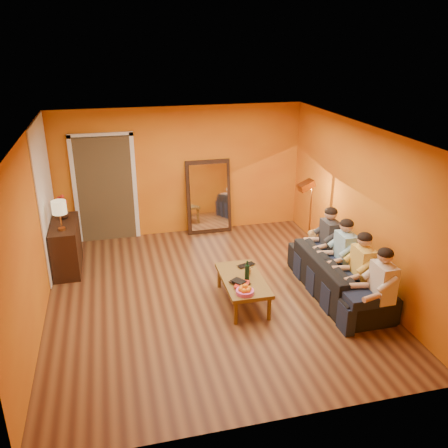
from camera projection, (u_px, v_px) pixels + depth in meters
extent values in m
cube|color=brown|center=(210.00, 295.00, 7.56)|extent=(5.00, 5.50, 0.00)
cube|color=white|center=(208.00, 133.00, 6.59)|extent=(5.00, 5.50, 0.00)
cube|color=orange|center=(180.00, 172.00, 9.55)|extent=(5.00, 0.00, 2.60)
cube|color=orange|center=(32.00, 235.00, 6.52)|extent=(0.00, 5.50, 2.60)
cube|color=orange|center=(361.00, 206.00, 7.63)|extent=(0.00, 5.50, 2.60)
cube|color=white|center=(46.00, 196.00, 8.10)|extent=(0.02, 1.90, 2.58)
cube|color=#3F2D19|center=(105.00, 188.00, 9.38)|extent=(1.06, 0.30, 2.10)
cube|color=white|center=(75.00, 191.00, 9.15)|extent=(0.08, 0.06, 2.20)
cube|color=white|center=(135.00, 187.00, 9.40)|extent=(0.08, 0.06, 2.20)
cube|color=white|center=(100.00, 135.00, 8.88)|extent=(1.22, 0.06, 0.08)
cube|color=black|center=(209.00, 197.00, 9.77)|extent=(0.92, 0.27, 1.51)
cube|color=white|center=(209.00, 197.00, 9.73)|extent=(0.78, 0.21, 1.35)
cube|color=black|center=(66.00, 246.00, 8.30)|extent=(0.44, 1.18, 0.85)
imported|color=black|center=(338.00, 275.00, 7.52)|extent=(2.21, 0.86, 0.64)
cylinder|color=black|center=(247.00, 270.00, 7.12)|extent=(0.07, 0.07, 0.31)
imported|color=#B27F3F|center=(248.00, 271.00, 7.33)|extent=(0.13, 0.13, 0.09)
imported|color=black|center=(248.00, 266.00, 7.56)|extent=(0.34, 0.28, 0.02)
imported|color=black|center=(235.00, 285.00, 6.98)|extent=(0.31, 0.34, 0.03)
imported|color=#B32314|center=(235.00, 283.00, 6.99)|extent=(0.29, 0.33, 0.02)
imported|color=black|center=(235.00, 283.00, 6.96)|extent=(0.24, 0.25, 0.02)
imported|color=black|center=(64.00, 213.00, 8.33)|extent=(0.19, 0.19, 0.20)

